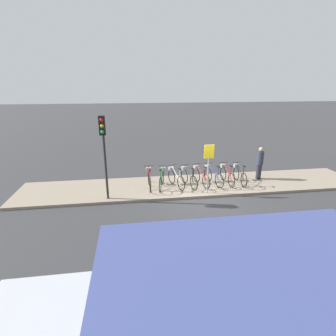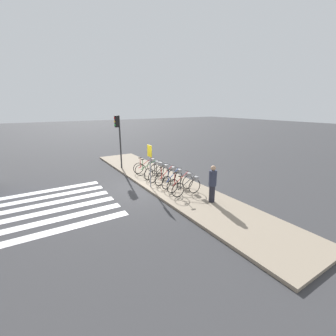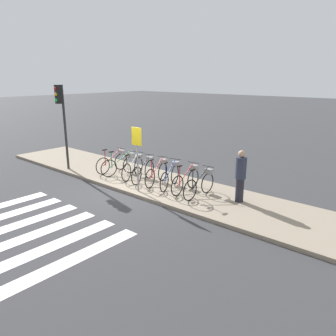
{
  "view_description": "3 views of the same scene",
  "coord_description": "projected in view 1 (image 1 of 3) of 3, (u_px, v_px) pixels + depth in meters",
  "views": [
    {
      "loc": [
        -3.0,
        -10.25,
        4.84
      ],
      "look_at": [
        -1.39,
        0.79,
        1.23
      ],
      "focal_mm": 28.0,
      "sensor_mm": 36.0,
      "label": 1
    },
    {
      "loc": [
        10.32,
        -4.86,
        4.27
      ],
      "look_at": [
        1.35,
        0.75,
        1.33
      ],
      "focal_mm": 24.0,
      "sensor_mm": 36.0,
      "label": 2
    },
    {
      "loc": [
        8.15,
        -7.21,
        3.99
      ],
      "look_at": [
        1.27,
        0.79,
        1.03
      ],
      "focal_mm": 35.0,
      "sensor_mm": 36.0,
      "label": 3
    }
  ],
  "objects": [
    {
      "name": "pedestrian",
      "position": [
        260.0,
        162.0,
        13.34
      ],
      "size": [
        0.34,
        0.34,
        1.68
      ],
      "color": "#23232D",
      "rests_on": "sidewalk"
    },
    {
      "name": "parked_bicycle_3",
      "position": [
        188.0,
        177.0,
        12.53
      ],
      "size": [
        0.58,
        1.63,
        1.03
      ],
      "color": "black",
      "rests_on": "sidewalk"
    },
    {
      "name": "parked_bicycle_0",
      "position": [
        149.0,
        178.0,
        12.34
      ],
      "size": [
        0.46,
        1.68,
        1.03
      ],
      "color": "black",
      "rests_on": "sidewalk"
    },
    {
      "name": "parked_bicycle_1",
      "position": [
        162.0,
        178.0,
        12.35
      ],
      "size": [
        0.57,
        1.63,
        1.03
      ],
      "color": "black",
      "rests_on": "sidewalk"
    },
    {
      "name": "sidewalk",
      "position": [
        194.0,
        185.0,
        12.87
      ],
      "size": [
        16.58,
        2.84,
        0.12
      ],
      "color": "gray",
      "rests_on": "ground_plane"
    },
    {
      "name": "ground_plane",
      "position": [
        202.0,
        198.0,
        11.55
      ],
      "size": [
        120.0,
        120.0,
        0.0
      ],
      "primitive_type": "plane",
      "color": "#38383A"
    },
    {
      "name": "sign_post",
      "position": [
        209.0,
        161.0,
        11.36
      ],
      "size": [
        0.44,
        0.07,
        2.23
      ],
      "color": "#99999E",
      "rests_on": "sidewalk"
    },
    {
      "name": "parked_bicycle_2",
      "position": [
        175.0,
        177.0,
        12.48
      ],
      "size": [
        0.64,
        1.61,
        1.03
      ],
      "color": "black",
      "rests_on": "sidewalk"
    },
    {
      "name": "parked_bicycle_5",
      "position": [
        212.0,
        175.0,
        12.8
      ],
      "size": [
        0.63,
        1.61,
        1.03
      ],
      "color": "black",
      "rests_on": "sidewalk"
    },
    {
      "name": "parked_bicycle_4",
      "position": [
        200.0,
        176.0,
        12.69
      ],
      "size": [
        0.56,
        1.64,
        1.03
      ],
      "color": "black",
      "rests_on": "sidewalk"
    },
    {
      "name": "road_crosswalk",
      "position": [
        269.0,
        303.0,
        6.06
      ],
      "size": [
        4.95,
        8.0,
        0.01
      ],
      "color": "silver",
      "rests_on": "ground_plane"
    },
    {
      "name": "parked_bicycle_7",
      "position": [
        239.0,
        174.0,
        12.92
      ],
      "size": [
        0.46,
        1.68,
        1.03
      ],
      "color": "black",
      "rests_on": "sidewalk"
    },
    {
      "name": "traffic_light",
      "position": [
        103.0,
        141.0,
        10.4
      ],
      "size": [
        0.24,
        0.4,
        3.54
      ],
      "color": "#2D2D2D",
      "rests_on": "sidewalk"
    },
    {
      "name": "parked_bicycle_6",
      "position": [
        226.0,
        174.0,
        12.91
      ],
      "size": [
        0.46,
        1.67,
        1.03
      ],
      "color": "black",
      "rests_on": "sidewalk"
    }
  ]
}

